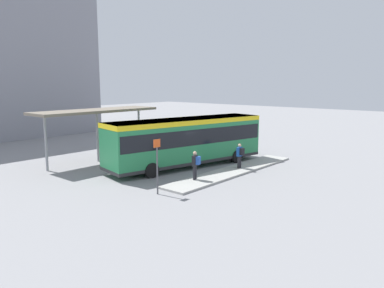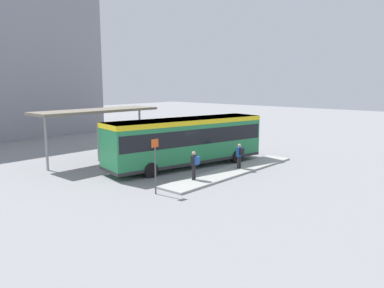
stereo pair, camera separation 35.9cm
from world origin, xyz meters
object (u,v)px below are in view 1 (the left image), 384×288
object	(u,v)px
pedestrian_companion	(240,154)
bicycle_orange	(226,139)
city_bus	(187,139)
platform_sign	(157,164)
bicycle_white	(231,140)
pedestrian_waiting	(196,164)
bicycle_red	(218,138)

from	to	relation	value
pedestrian_companion	bicycle_orange	size ratio (longest dim) A/B	0.88
city_bus	platform_sign	bearing A→B (deg)	-139.75
pedestrian_companion	bicycle_white	distance (m)	10.36
bicycle_white	bicycle_orange	bearing A→B (deg)	158.96
pedestrian_companion	platform_sign	bearing A→B (deg)	92.43
pedestrian_waiting	platform_sign	size ratio (longest dim) A/B	0.58
pedestrian_companion	bicycle_red	world-z (taller)	pedestrian_companion
pedestrian_companion	bicycle_white	xyz separation A→B (m)	(8.13, 6.38, -0.64)
pedestrian_companion	platform_sign	distance (m)	7.17
city_bus	bicycle_orange	distance (m)	10.61
bicycle_white	city_bus	bearing A→B (deg)	-75.40
city_bus	pedestrian_companion	size ratio (longest dim) A/B	7.25
bicycle_white	platform_sign	size ratio (longest dim) A/B	0.65
bicycle_orange	bicycle_white	bearing A→B (deg)	-15.34
pedestrian_waiting	pedestrian_companion	world-z (taller)	pedestrian_waiting
bicycle_white	bicycle_red	size ratio (longest dim) A/B	1.13
bicycle_white	platform_sign	xyz separation A→B (m)	(-15.28, -6.18, 1.17)
bicycle_red	platform_sign	size ratio (longest dim) A/B	0.57
bicycle_red	bicycle_white	bearing A→B (deg)	171.81
pedestrian_waiting	bicycle_white	distance (m)	13.65
bicycle_orange	city_bus	bearing A→B (deg)	-66.31
bicycle_red	platform_sign	distance (m)	17.08
pedestrian_companion	bicycle_red	bearing A→B (deg)	-41.87
city_bus	platform_sign	size ratio (longest dim) A/B	4.12
city_bus	bicycle_orange	world-z (taller)	city_bus
city_bus	bicycle_white	distance (m)	10.15
pedestrian_companion	bicycle_red	xyz separation A→B (m)	(8.09, 7.84, -0.68)
city_bus	pedestrian_companion	xyz separation A→B (m)	(1.43, -3.30, -0.84)
pedestrian_waiting	bicycle_white	world-z (taller)	pedestrian_waiting
platform_sign	city_bus	bearing A→B (deg)	28.49
bicycle_white	pedestrian_companion	bearing A→B (deg)	-55.13
pedestrian_companion	bicycle_red	distance (m)	11.28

